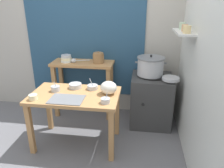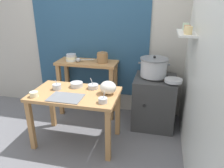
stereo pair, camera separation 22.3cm
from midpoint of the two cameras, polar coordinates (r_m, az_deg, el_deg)
The scene contains 18 objects.
ground_plane at distance 3.09m, azimuth -6.29°, elevation -14.89°, with size 9.00×9.00×0.00m, color slate.
wall_back at distance 3.55m, azimuth 0.02°, elevation 13.09°, with size 4.40×0.12×2.60m.
wall_right at distance 2.64m, azimuth 24.46°, elevation 8.09°, with size 0.30×3.20×2.60m.
prep_table at distance 2.81m, azimuth -7.36°, elevation -4.38°, with size 1.10×0.66×0.72m.
back_shelf_table at distance 3.51m, azimuth -4.65°, elevation 2.42°, with size 0.96×0.40×0.90m.
stove_block at distance 3.36m, azimuth 12.82°, elevation -4.49°, with size 0.60×0.61×0.78m.
steamer_pot at distance 3.18m, azimuth 12.89°, elevation 4.32°, with size 0.45×0.40×0.30m.
clay_pot at distance 3.36m, azimuth -0.62°, elevation 6.91°, with size 0.17×0.17×0.18m.
bowl_stack_enamel at distance 3.49m, azimuth -8.83°, elevation 6.81°, with size 0.17×0.17×0.11m.
ladle at distance 3.42m, azimuth -6.81°, elevation 6.29°, with size 0.27×0.11×0.07m.
serving_tray at distance 2.63m, azimuth -9.67°, elevation -3.58°, with size 0.40×0.28×0.01m, color slate.
plastic_bag at distance 2.68m, azimuth 1.33°, elevation -0.97°, with size 0.21×0.19×0.17m, color silver.
wide_pan at distance 3.06m, azimuth 17.83°, elevation 0.86°, with size 0.24×0.24×0.04m, color #B7BABF.
prep_bowl_0 at distance 2.86m, azimuth -2.73°, elevation -0.63°, with size 0.14×0.14×0.15m.
prep_bowl_1 at distance 2.89m, azimuth -12.14°, elevation -0.69°, with size 0.11×0.11×0.14m.
prep_bowl_2 at distance 2.93m, azimuth -7.12°, elevation -0.15°, with size 0.17×0.17×0.06m.
prep_bowl_3 at distance 2.74m, azimuth -17.63°, elevation -2.58°, with size 0.10×0.10×0.06m.
prep_bowl_4 at distance 2.47m, azimuth 0.18°, elevation -4.28°, with size 0.11×0.11×0.15m.
Camera 2 is at (0.98, -2.31, 1.83)m, focal length 34.88 mm.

